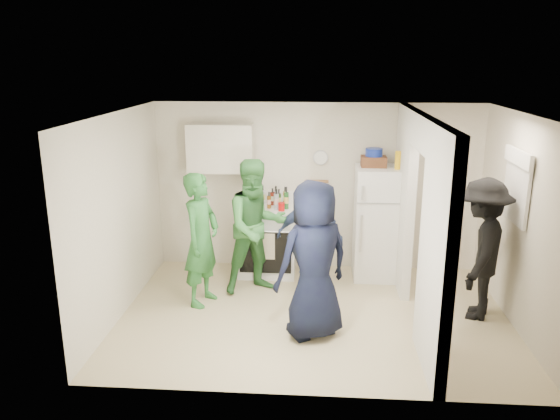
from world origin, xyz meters
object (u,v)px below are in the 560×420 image
object	(u,v)px
fridge	(378,223)
person_denim	(310,238)
person_nook	(481,249)
person_navy	(314,260)
person_green_center	(256,227)
stove	(268,240)
person_green_left	(201,240)
blue_bowl	(374,152)
wicker_basket	(374,161)
yellow_cup_stack_top	(398,160)

from	to	relation	value
fridge	person_denim	size ratio (longest dim) A/B	1.05
person_nook	person_navy	bearing A→B (deg)	-50.17
fridge	person_green_center	world-z (taller)	person_green_center
person_navy	stove	bearing A→B (deg)	-100.46
person_green_left	person_green_center	size ratio (longest dim) A/B	0.95
person_green_left	person_denim	world-z (taller)	person_green_left
blue_bowl	person_nook	bearing A→B (deg)	-45.69
person_green_center	person_nook	size ratio (longest dim) A/B	1.05
fridge	person_navy	xyz separation A→B (m)	(-0.91, -1.83, 0.10)
person_navy	person_nook	world-z (taller)	person_navy
blue_bowl	person_navy	bearing A→B (deg)	-113.19
wicker_basket	person_green_left	bearing A→B (deg)	-153.68
person_green_center	person_denim	xyz separation A→B (m)	(0.72, -0.01, -0.14)
wicker_basket	person_denim	size ratio (longest dim) A/B	0.23
person_nook	blue_bowl	bearing A→B (deg)	-113.27
wicker_basket	yellow_cup_stack_top	bearing A→B (deg)	-25.11
fridge	person_navy	bearing A→B (deg)	-116.32
person_denim	blue_bowl	bearing A→B (deg)	50.22
fridge	person_green_center	bearing A→B (deg)	-159.75
person_denim	person_navy	size ratio (longest dim) A/B	0.84
blue_bowl	person_green_center	distance (m)	1.96
fridge	person_navy	distance (m)	2.04
stove	wicker_basket	bearing A→B (deg)	0.76
yellow_cup_stack_top	person_nook	size ratio (longest dim) A/B	0.14
person_denim	person_nook	xyz separation A→B (m)	(2.09, -0.56, 0.10)
wicker_basket	stove	bearing A→B (deg)	-179.24
stove	yellow_cup_stack_top	bearing A→B (deg)	-4.08
person_nook	fridge	bearing A→B (deg)	-114.55
wicker_basket	blue_bowl	size ratio (longest dim) A/B	1.46
blue_bowl	person_denim	distance (m)	1.54
person_denim	person_navy	bearing A→B (deg)	-74.82
fridge	yellow_cup_stack_top	size ratio (longest dim) A/B	6.53
wicker_basket	person_green_center	world-z (taller)	person_green_center
fridge	wicker_basket	distance (m)	0.90
wicker_basket	fridge	bearing A→B (deg)	-26.57
stove	yellow_cup_stack_top	xyz separation A→B (m)	(1.82, -0.13, 1.25)
wicker_basket	person_green_center	distance (m)	1.90
yellow_cup_stack_top	person_denim	distance (m)	1.63
person_green_center	person_nook	xyz separation A→B (m)	(2.81, -0.57, -0.04)
blue_bowl	wicker_basket	bearing A→B (deg)	0.00
person_nook	yellow_cup_stack_top	bearing A→B (deg)	-118.30
wicker_basket	person_navy	xyz separation A→B (m)	(-0.81, -1.88, -0.79)
yellow_cup_stack_top	person_navy	bearing A→B (deg)	-123.04
yellow_cup_stack_top	person_green_center	xyz separation A→B (m)	(-1.91, -0.52, -0.84)
person_green_center	person_navy	bearing A→B (deg)	-84.12
fridge	person_nook	xyz separation A→B (m)	(1.12, -1.20, 0.06)
person_green_left	stove	bearing A→B (deg)	-16.63
yellow_cup_stack_top	person_denim	world-z (taller)	yellow_cup_stack_top
blue_bowl	fridge	bearing A→B (deg)	-26.57
fridge	person_nook	size ratio (longest dim) A/B	0.93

